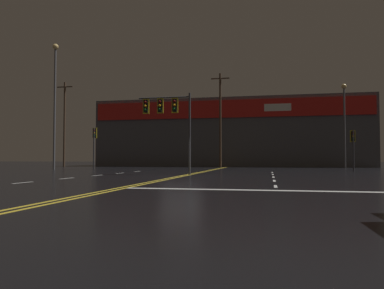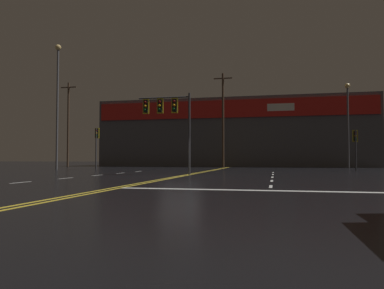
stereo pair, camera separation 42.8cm
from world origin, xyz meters
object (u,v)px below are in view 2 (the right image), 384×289
Objects in this scene: traffic_signal_corner_northeast at (355,141)px; traffic_signal_corner_northwest at (97,139)px; streetlight_near_left at (58,92)px; traffic_signal_median at (167,112)px; streetlight_near_right at (348,114)px.

traffic_signal_corner_northwest is at bearing -179.50° from traffic_signal_corner_northeast.
traffic_signal_corner_northeast is 0.28× the size of streetlight_near_left.
traffic_signal_median is 0.56× the size of streetlight_near_right.
traffic_signal_median is 25.40m from streetlight_near_right.
streetlight_near_right reaches higher than traffic_signal_median.
traffic_signal_corner_northwest is (-23.38, -0.21, 0.42)m from traffic_signal_corner_northeast.
streetlight_near_left is 1.28× the size of streetlight_near_right.
traffic_signal_corner_northwest reaches higher than traffic_signal_corner_northeast.
traffic_signal_corner_northeast is 0.86× the size of traffic_signal_corner_northwest.
streetlight_near_left is 30.79m from streetlight_near_right.
streetlight_near_left is at bearing -177.28° from traffic_signal_corner_northeast.
traffic_signal_corner_northwest is 0.33× the size of streetlight_near_left.
traffic_signal_corner_northwest is 0.42× the size of streetlight_near_right.
streetlight_near_left reaches higher than traffic_signal_corner_northwest.
traffic_signal_corner_northwest is at bearing -156.19° from streetlight_near_right.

